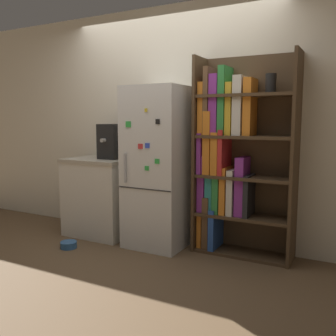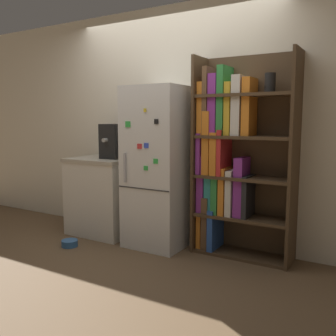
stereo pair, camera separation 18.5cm
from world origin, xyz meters
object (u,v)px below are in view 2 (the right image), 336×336
Objects in this scene: bookshelf at (232,158)px; pet_bowl at (70,243)px; refrigerator at (159,167)px; espresso_machine at (113,141)px.

bookshelf reaches higher than pet_bowl.
refrigerator is 0.86× the size of bookshelf.
pet_bowl is at bearing -155.46° from bookshelf.
espresso_machine is (-1.42, -0.11, 0.13)m from bookshelf.
pet_bowl is (-0.79, -0.56, -0.81)m from refrigerator.
bookshelf reaches higher than refrigerator.
bookshelf reaches higher than espresso_machine.
espresso_machine is 1.23m from pet_bowl.
refrigerator reaches higher than espresso_machine.
espresso_machine is (-0.66, 0.04, 0.26)m from refrigerator.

